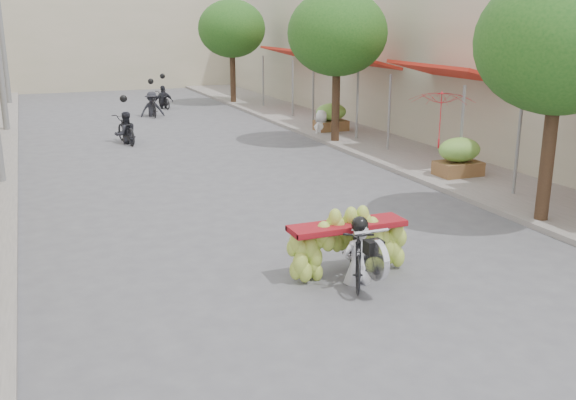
# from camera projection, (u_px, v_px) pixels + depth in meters

# --- Properties ---
(ground) EXTENTS (120.00, 120.00, 0.00)m
(ground) POSITION_uv_depth(u_px,v_px,m) (437.00, 361.00, 8.24)
(ground) COLOR #56565B
(ground) RESTS_ON ground
(sidewalk_right) EXTENTS (4.00, 60.00, 0.12)m
(sidewalk_right) POSITION_uv_depth(u_px,v_px,m) (361.00, 135.00, 24.13)
(sidewalk_right) COLOR gray
(sidewalk_right) RESTS_ON ground
(shophouse_row_right) EXTENTS (9.77, 40.00, 6.00)m
(shophouse_row_right) POSITION_uv_depth(u_px,v_px,m) (493.00, 54.00, 24.25)
(shophouse_row_right) COLOR #AFA991
(shophouse_row_right) RESTS_ON ground
(far_building) EXTENTS (20.00, 6.00, 7.00)m
(far_building) POSITION_uv_depth(u_px,v_px,m) (96.00, 32.00, 41.19)
(far_building) COLOR #BBB094
(far_building) RESTS_ON ground
(utility_pole_back) EXTENTS (0.60, 0.24, 8.00)m
(utility_pole_back) POSITION_uv_depth(u_px,v_px,m) (1.00, 24.00, 31.96)
(utility_pole_back) COLOR slate
(utility_pole_back) RESTS_ON ground
(street_tree_near) EXTENTS (3.40, 3.40, 5.25)m
(street_tree_near) POSITION_uv_depth(u_px,v_px,m) (560.00, 43.00, 12.73)
(street_tree_near) COLOR #3A2719
(street_tree_near) RESTS_ON ground
(street_tree_mid) EXTENTS (3.40, 3.40, 5.25)m
(street_tree_mid) POSITION_uv_depth(u_px,v_px,m) (337.00, 33.00, 21.65)
(street_tree_mid) COLOR #3A2719
(street_tree_mid) RESTS_ON ground
(street_tree_far) EXTENTS (3.40, 3.40, 5.25)m
(street_tree_far) POSITION_uv_depth(u_px,v_px,m) (232.00, 29.00, 32.36)
(street_tree_far) COLOR #3A2719
(street_tree_far) RESTS_ON ground
(produce_crate_mid) EXTENTS (1.20, 0.88, 1.16)m
(produce_crate_mid) POSITION_uv_depth(u_px,v_px,m) (459.00, 154.00, 17.42)
(produce_crate_mid) COLOR brown
(produce_crate_mid) RESTS_ON ground
(produce_crate_far) EXTENTS (1.20, 0.88, 1.16)m
(produce_crate_far) POSITION_uv_depth(u_px,v_px,m) (331.00, 115.00, 24.56)
(produce_crate_far) COLOR brown
(produce_crate_far) RESTS_ON ground
(banana_motorbike) EXTENTS (2.20, 1.88, 1.92)m
(banana_motorbike) POSITION_uv_depth(u_px,v_px,m) (353.00, 242.00, 10.68)
(banana_motorbike) COLOR black
(banana_motorbike) RESTS_ON ground
(market_umbrella) EXTENTS (2.30, 2.30, 1.62)m
(market_umbrella) POSITION_uv_depth(u_px,v_px,m) (443.00, 90.00, 17.28)
(market_umbrella) COLOR red
(market_umbrella) RESTS_ON ground
(pedestrian) EXTENTS (0.96, 0.86, 1.67)m
(pedestrian) POSITION_uv_depth(u_px,v_px,m) (322.00, 110.00, 24.13)
(pedestrian) COLOR white
(pedestrian) RESTS_ON ground
(bg_motorbike_a) EXTENTS (0.89, 1.81, 1.95)m
(bg_motorbike_a) POSITION_uv_depth(u_px,v_px,m) (125.00, 123.00, 22.56)
(bg_motorbike_a) COLOR black
(bg_motorbike_a) RESTS_ON ground
(bg_motorbike_b) EXTENTS (1.06, 1.73, 1.95)m
(bg_motorbike_b) POSITION_uv_depth(u_px,v_px,m) (152.00, 98.00, 28.82)
(bg_motorbike_b) COLOR black
(bg_motorbike_b) RESTS_ON ground
(bg_motorbike_c) EXTENTS (1.03, 1.54, 1.95)m
(bg_motorbike_c) POSITION_uv_depth(u_px,v_px,m) (163.00, 92.00, 31.50)
(bg_motorbike_c) COLOR black
(bg_motorbike_c) RESTS_ON ground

